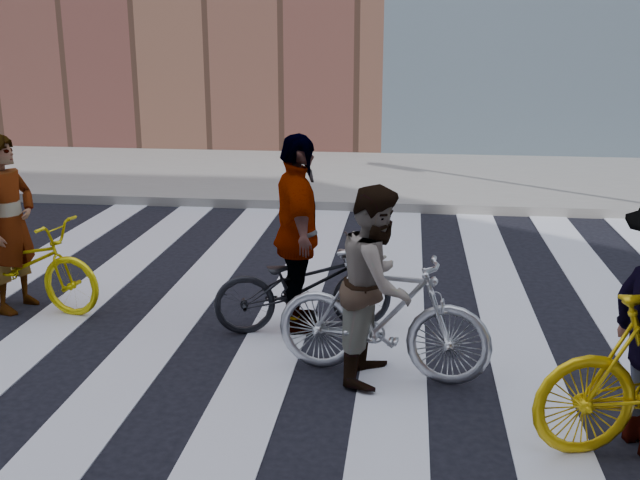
% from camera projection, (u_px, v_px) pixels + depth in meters
% --- Properties ---
extents(ground, '(100.00, 100.00, 0.00)m').
position_uv_depth(ground, '(336.00, 337.00, 6.94)').
color(ground, black).
rests_on(ground, ground).
extents(sidewalk_far, '(100.00, 5.00, 0.15)m').
position_uv_depth(sidewalk_far, '(375.00, 178.00, 14.09)').
color(sidewalk_far, gray).
rests_on(sidewalk_far, ground).
extents(zebra_crosswalk, '(8.25, 10.00, 0.01)m').
position_uv_depth(zebra_crosswalk, '(336.00, 336.00, 6.94)').
color(zebra_crosswalk, silver).
rests_on(zebra_crosswalk, ground).
extents(bike_yellow_left, '(1.90, 0.94, 0.95)m').
position_uv_depth(bike_yellow_left, '(20.00, 264.00, 7.53)').
color(bike_yellow_left, yellow).
rests_on(bike_yellow_left, ground).
extents(bike_silver_mid, '(1.82, 0.80, 1.06)m').
position_uv_depth(bike_silver_mid, '(382.00, 316.00, 6.02)').
color(bike_silver_mid, '#ADB0B7').
rests_on(bike_silver_mid, ground).
extents(bike_dark_rear, '(1.78, 1.02, 0.88)m').
position_uv_depth(bike_dark_rear, '(304.00, 286.00, 7.00)').
color(bike_dark_rear, black).
rests_on(bike_dark_rear, ground).
extents(rider_left, '(0.54, 0.72, 1.79)m').
position_uv_depth(rider_left, '(10.00, 224.00, 7.43)').
color(rider_left, slate).
rests_on(rider_left, ground).
extents(rider_mid, '(0.73, 0.87, 1.60)m').
position_uv_depth(rider_mid, '(377.00, 284.00, 5.95)').
color(rider_mid, slate).
rests_on(rider_mid, ground).
extents(rider_rear, '(0.74, 1.18, 1.87)m').
position_uv_depth(rider_rear, '(298.00, 235.00, 6.87)').
color(rider_rear, slate).
rests_on(rider_rear, ground).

